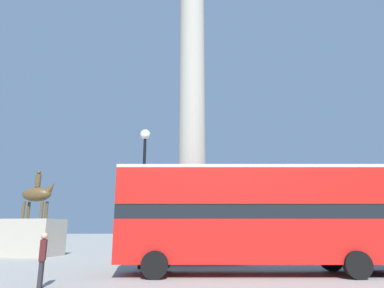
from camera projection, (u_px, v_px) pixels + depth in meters
ground_plane at (192, 261)px, 19.21m from camera, size 200.00×200.00×0.00m
monument_column at (192, 153)px, 20.70m from camera, size 4.88×4.88×20.16m
bus_b at (249, 215)px, 14.03m from camera, size 10.72×3.49×4.23m
equestrian_statue at (33, 232)px, 23.00m from camera, size 4.13×3.43×5.74m
street_lamp at (144, 179)px, 16.52m from camera, size 0.50×0.50×6.59m
pedestrian_near_lamp at (42, 257)px, 10.69m from camera, size 0.26×0.46×1.67m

